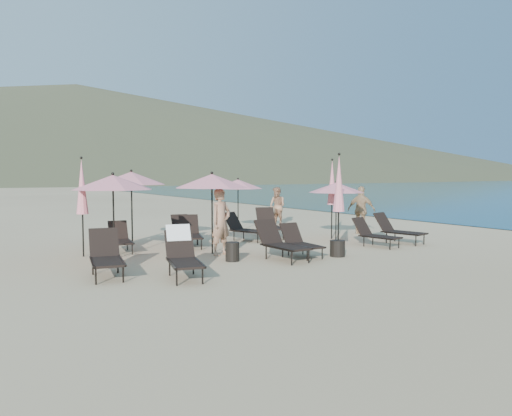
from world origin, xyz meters
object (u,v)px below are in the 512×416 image
lounger_4 (375,233)px  umbrella_open_0 (113,182)px  side_table_0 (232,252)px  side_table_1 (337,248)px  umbrella_closed_2 (82,187)px  lounger_3 (281,242)px  lounger_6 (120,238)px  lounger_7 (184,230)px  umbrella_open_1 (212,181)px  umbrella_closed_1 (332,183)px  lounger_0 (106,255)px  lounger_8 (190,232)px  umbrella_open_4 (238,184)px  lounger_5 (398,229)px  lounger_10 (269,224)px  lounger_1 (183,253)px  lounger_9 (244,228)px  umbrella_open_3 (131,178)px  beachgoer_b (277,206)px  beachgoer_a (221,222)px  umbrella_closed_0 (339,184)px  lounger_2 (300,241)px  beachgoer_c (361,210)px

lounger_4 → umbrella_open_0: 7.89m
side_table_0 → side_table_1: 2.91m
umbrella_closed_2 → lounger_3: bearing=-37.1°
lounger_6 → lounger_7: 2.44m
umbrella_open_1 → umbrella_closed_1: umbrella_closed_1 is taller
lounger_0 → side_table_0: 3.27m
lounger_4 → umbrella_open_1: bearing=153.4°
lounger_8 → side_table_0: size_ratio=3.54×
umbrella_open_0 → umbrella_open_4: bearing=31.3°
lounger_5 → lounger_10: (-2.73, 3.40, 0.03)m
umbrella_open_1 → lounger_1: bearing=-128.9°
lounger_10 → lounger_1: bearing=-119.6°
lounger_0 → lounger_9: 6.47m
umbrella_closed_1 → umbrella_open_4: bearing=116.6°
lounger_6 → lounger_4: bearing=-15.1°
lounger_5 → umbrella_open_3: umbrella_open_3 is taller
lounger_4 → beachgoer_b: 6.94m
lounger_6 → umbrella_open_0: umbrella_open_0 is taller
umbrella_open_0 → beachgoer_a: umbrella_open_0 is taller
lounger_0 → umbrella_closed_1: 8.69m
lounger_1 → umbrella_open_3: bearing=98.0°
umbrella_open_3 → side_table_0: umbrella_open_3 is taller
umbrella_closed_1 → umbrella_closed_0: bearing=-127.7°
lounger_2 → umbrella_closed_2: umbrella_closed_2 is taller
lounger_1 → side_table_0: lounger_1 is taller
lounger_3 → side_table_0: 1.29m
lounger_4 → beachgoer_a: (-4.77, 1.09, 0.51)m
lounger_9 → umbrella_closed_0: 4.26m
umbrella_open_1 → umbrella_closed_1: (4.91, 0.63, -0.12)m
lounger_6 → beachgoer_a: size_ratio=0.84×
lounger_6 → beachgoer_c: size_ratio=0.87×
lounger_10 → umbrella_open_3: 5.02m
lounger_3 → lounger_6: (-3.14, 3.56, -0.07)m
side_table_0 → beachgoer_b: bearing=48.2°
umbrella_open_4 → beachgoer_b: umbrella_open_4 is taller
lounger_5 → umbrella_open_1: bearing=156.1°
umbrella_open_1 → lounger_8: bearing=88.6°
lounger_4 → umbrella_open_4: (-1.66, 5.53, 1.44)m
lounger_7 → umbrella_open_4: umbrella_open_4 is taller
side_table_1 → lounger_0: bearing=173.1°
lounger_6 → beachgoer_c: bearing=5.8°
lounger_2 → umbrella_closed_1: bearing=41.3°
side_table_1 → beachgoer_a: beachgoer_a is taller
umbrella_open_4 → beachgoer_a: size_ratio=1.14×
umbrella_closed_0 → umbrella_closed_2: size_ratio=1.04×
lounger_7 → umbrella_closed_1: (4.68, -1.84, 1.51)m
umbrella_open_1 → lounger_4: bearing=-16.7°
umbrella_closed_0 → umbrella_closed_1: size_ratio=1.02×
lounger_0 → umbrella_open_4: umbrella_open_4 is taller
lounger_9 → beachgoer_a: (-2.06, -2.21, 0.48)m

